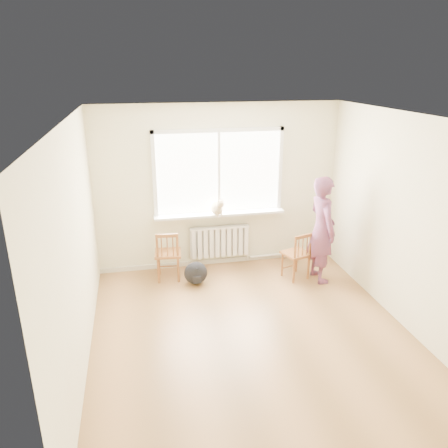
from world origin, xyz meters
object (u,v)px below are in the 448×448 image
chair_right (298,256)px  cat (217,207)px  backpack (196,273)px  chair_left (168,256)px  person (322,229)px

chair_right → cat: 1.50m
cat → backpack: (-0.44, -0.49, -0.89)m
chair_left → backpack: bearing=156.0°
chair_right → cat: size_ratio=1.78×
chair_left → cat: 1.10m
backpack → cat: bearing=48.0°
chair_right → cat: bearing=-47.3°
person → backpack: (-1.95, 0.23, -0.66)m
person → cat: bearing=60.3°
chair_left → person: (2.35, -0.46, 0.43)m
chair_right → backpack: 1.63m
chair_left → cat: (0.84, 0.26, 0.66)m
cat → backpack: bearing=-145.2°
chair_left → backpack: chair_left is taller
person → backpack: bearing=79.2°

